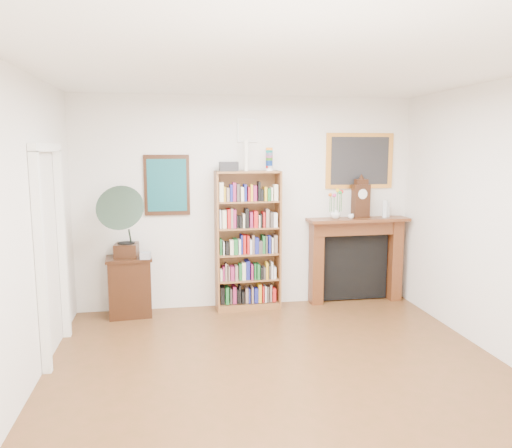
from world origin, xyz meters
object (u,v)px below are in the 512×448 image
Objects in this scene: side_cabinet at (130,286)px; teacup at (351,216)px; bookshelf at (248,233)px; mantel_clock at (361,199)px; bottle_left at (385,209)px; bottle_right at (388,210)px; cd_stack at (146,256)px; gramophone at (124,218)px; flower_vase at (335,213)px; fireplace at (356,252)px.

side_cabinet is 9.35× the size of teacup.
bookshelf is 1.62m from mantel_clock.
bottle_left is 1.20× the size of bottle_right.
bottle_right is at bearing -0.59° from bookshelf.
cd_stack is at bearing -38.70° from side_cabinet.
gramophone reaches higher than flower_vase.
bookshelf reaches higher than bottle_left.
bookshelf is 25.71× the size of teacup.
gramophone is at bearing -176.69° from fireplace.
flower_vase is at bearing -172.88° from fireplace.
bookshelf is 17.57× the size of cd_stack.
gramophone is 11.19× the size of teacup.
side_cabinet is at bearing -179.32° from fireplace.
gramophone reaches higher than bottle_right.
teacup is at bearing -143.15° from fireplace.
fireplace is at bearing 0.41° from bookshelf.
side_cabinet is 3.27m from mantel_clock.
mantel_clock is at bearing 4.95° from cd_stack.
cd_stack is 0.83× the size of flower_vase.
bookshelf is 14.53× the size of flower_vase.
flower_vase is at bearing -1.25° from bookshelf.
flower_vase is 0.60× the size of bottle_left.
cd_stack is 0.23× the size of mantel_clock.
teacup is 0.41× the size of bottle_right.
bottle_left is at bearing -145.99° from bottle_right.
mantel_clock is at bearing -179.59° from bottle_right.
bookshelf reaches higher than fireplace.
flower_vase is at bearing 9.52° from gramophone.
fireplace is 0.54m from teacup.
bottle_left is (0.71, -0.00, 0.05)m from flower_vase.
bookshelf is at bearing 172.95° from mantel_clock.
gramophone is 3.13m from mantel_clock.
fireplace is 3.14m from gramophone.
fireplace is 1.53× the size of gramophone.
teacup is 0.57m from bottle_right.
flower_vase is at bearing 176.09° from mantel_clock.
gramophone is at bearing 179.47° from cd_stack.
bottle_right is at bearing 8.16° from teacup.
cd_stack is at bearing -176.19° from bottle_left.
flower_vase reaches higher than fireplace.
fireplace is 11.72× the size of cd_stack.
flower_vase is 0.21m from teacup.
bottle_left is at bearing 8.56° from gramophone.
cd_stack is at bearing 4.52° from gramophone.
side_cabinet is at bearing 85.37° from gramophone.
gramophone is (-0.02, -0.14, 0.90)m from side_cabinet.
gramophone reaches higher than cd_stack.
cd_stack is (-1.31, -0.20, -0.22)m from bookshelf.
fireplace reaches higher than cd_stack.
mantel_clock reaches higher than bottle_left.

